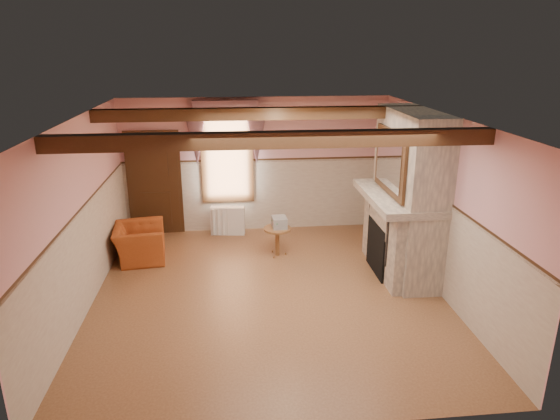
{
  "coord_description": "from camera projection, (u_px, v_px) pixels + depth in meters",
  "views": [
    {
      "loc": [
        -0.55,
        -7.15,
        3.8
      ],
      "look_at": [
        0.27,
        0.8,
        1.13
      ],
      "focal_mm": 32.0,
      "sensor_mm": 36.0,
      "label": 1
    }
  ],
  "objects": [
    {
      "name": "book_stack",
      "position": [
        279.0,
        222.0,
        9.27
      ],
      "size": [
        0.28,
        0.33,
        0.2
      ],
      "primitive_type": "cube",
      "rotation": [
        0.0,
        0.0,
        0.06
      ],
      "color": "#B7AD8C",
      "rests_on": "side_table"
    },
    {
      "name": "overmantel_mirror",
      "position": [
        390.0,
        162.0,
        8.15
      ],
      "size": [
        0.06,
        1.44,
        1.04
      ],
      "primitive_type": "cube",
      "color": "silver",
      "rests_on": "fireplace"
    },
    {
      "name": "ceiling_beam_back",
      "position": [
        261.0,
        114.0,
        8.29
      ],
      "size": [
        5.5,
        0.18,
        0.2
      ],
      "primitive_type": "cube",
      "color": "black",
      "rests_on": "ceiling"
    },
    {
      "name": "fireplace",
      "position": [
        409.0,
        194.0,
        8.37
      ],
      "size": [
        0.85,
        2.0,
        2.8
      ],
      "primitive_type": "cube",
      "color": "gray",
      "rests_on": "floor"
    },
    {
      "name": "armchair",
      "position": [
        140.0,
        243.0,
        9.18
      ],
      "size": [
        0.99,
        1.1,
        0.65
      ],
      "primitive_type": "imported",
      "rotation": [
        0.0,
        0.0,
        1.69
      ],
      "color": "#994219",
      "rests_on": "floor"
    },
    {
      "name": "candle_red",
      "position": [
        411.0,
        199.0,
        7.77
      ],
      "size": [
        0.06,
        0.06,
        0.16
      ],
      "primitive_type": "cylinder",
      "color": "#A91417",
      "rests_on": "mantel"
    },
    {
      "name": "jar_yellow",
      "position": [
        412.0,
        202.0,
        7.73
      ],
      "size": [
        0.06,
        0.06,
        0.12
      ],
      "primitive_type": "cylinder",
      "color": "yellow",
      "rests_on": "mantel"
    },
    {
      "name": "bowl",
      "position": [
        396.0,
        189.0,
        8.43
      ],
      "size": [
        0.38,
        0.38,
        0.09
      ],
      "primitive_type": "imported",
      "color": "brown",
      "rests_on": "mantel"
    },
    {
      "name": "mantel",
      "position": [
        398.0,
        197.0,
        8.36
      ],
      "size": [
        1.05,
        2.05,
        0.12
      ],
      "primitive_type": "cube",
      "color": "gray",
      "rests_on": "fireplace"
    },
    {
      "name": "wall_left",
      "position": [
        81.0,
        217.0,
        7.3
      ],
      "size": [
        0.02,
        6.0,
        2.8
      ],
      "primitive_type": "cube",
      "color": "pink",
      "rests_on": "floor"
    },
    {
      "name": "side_table",
      "position": [
        277.0,
        242.0,
        9.36
      ],
      "size": [
        0.64,
        0.64,
        0.55
      ],
      "primitive_type": "cylinder",
      "rotation": [
        0.0,
        0.0,
        0.29
      ],
      "color": "brown",
      "rests_on": "floor"
    },
    {
      "name": "floor",
      "position": [
        268.0,
        293.0,
        8.01
      ],
      "size": [
        5.5,
        6.0,
        0.01
      ],
      "primitive_type": "cube",
      "color": "brown",
      "rests_on": "ground"
    },
    {
      "name": "wall_right",
      "position": [
        442.0,
        205.0,
        7.83
      ],
      "size": [
        0.02,
        6.0,
        2.8
      ],
      "primitive_type": "cube",
      "color": "pink",
      "rests_on": "floor"
    },
    {
      "name": "ceiling",
      "position": [
        267.0,
        118.0,
        7.12
      ],
      "size": [
        5.5,
        6.0,
        0.01
      ],
      "primitive_type": "cube",
      "color": "silver",
      "rests_on": "wall_back"
    },
    {
      "name": "wainscot",
      "position": [
        268.0,
        250.0,
        7.77
      ],
      "size": [
        5.5,
        6.0,
        1.5
      ],
      "primitive_type": null,
      "color": "beige",
      "rests_on": "floor"
    },
    {
      "name": "ceiling_beam_front",
      "position": [
        275.0,
        140.0,
        6.02
      ],
      "size": [
        5.5,
        0.18,
        0.2
      ],
      "primitive_type": "cube",
      "color": "black",
      "rests_on": "ceiling"
    },
    {
      "name": "window_drapes",
      "position": [
        226.0,
        126.0,
        9.95
      ],
      "size": [
        1.3,
        0.14,
        1.4
      ],
      "primitive_type": "cube",
      "color": "gray",
      "rests_on": "wall_back"
    },
    {
      "name": "door",
      "position": [
        155.0,
        185.0,
        10.24
      ],
      "size": [
        1.1,
        0.1,
        2.1
      ],
      "primitive_type": "cube",
      "color": "black",
      "rests_on": "floor"
    },
    {
      "name": "wall_front",
      "position": [
        293.0,
        310.0,
        4.73
      ],
      "size": [
        5.5,
        0.02,
        2.8
      ],
      "primitive_type": "cube",
      "color": "pink",
      "rests_on": "floor"
    },
    {
      "name": "mantel_clock",
      "position": [
        388.0,
        179.0,
        8.87
      ],
      "size": [
        0.14,
        0.24,
        0.2
      ],
      "primitive_type": "cube",
      "color": "black",
      "rests_on": "mantel"
    },
    {
      "name": "firebox",
      "position": [
        380.0,
        248.0,
        8.63
      ],
      "size": [
        0.2,
        0.95,
        0.9
      ],
      "primitive_type": "cube",
      "color": "black",
      "rests_on": "floor"
    },
    {
      "name": "wall_back",
      "position": [
        256.0,
        165.0,
        10.39
      ],
      "size": [
        5.5,
        0.02,
        2.8
      ],
      "primitive_type": "cube",
      "color": "pink",
      "rests_on": "floor"
    },
    {
      "name": "window",
      "position": [
        227.0,
        154.0,
        10.23
      ],
      "size": [
        1.06,
        0.08,
        2.02
      ],
      "primitive_type": "cube",
      "color": "white",
      "rests_on": "wall_back"
    },
    {
      "name": "oil_lamp",
      "position": [
        394.0,
        182.0,
        8.54
      ],
      "size": [
        0.11,
        0.11,
        0.28
      ],
      "primitive_type": "cylinder",
      "color": "#C48537",
      "rests_on": "mantel"
    },
    {
      "name": "radiator",
      "position": [
        228.0,
        221.0,
        10.4
      ],
      "size": [
        0.72,
        0.26,
        0.6
      ],
      "primitive_type": "cube",
      "rotation": [
        0.0,
        0.0,
        -0.12
      ],
      "color": "white",
      "rests_on": "floor"
    },
    {
      "name": "chair_rail",
      "position": [
        268.0,
        204.0,
        7.53
      ],
      "size": [
        5.5,
        6.0,
        0.08
      ],
      "primitive_type": null,
      "color": "black",
      "rests_on": "wainscot"
    }
  ]
}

